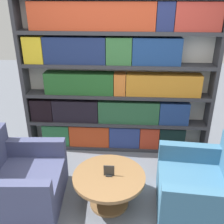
{
  "coord_description": "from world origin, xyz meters",
  "views": [
    {
      "loc": [
        0.14,
        -2.16,
        2.29
      ],
      "look_at": [
        -0.04,
        0.74,
        0.94
      ],
      "focal_mm": 42.0,
      "sensor_mm": 36.0,
      "label": 1
    }
  ],
  "objects": [
    {
      "name": "coffee_table",
      "position": [
        -0.04,
        0.19,
        0.29
      ],
      "size": [
        0.82,
        0.82,
        0.41
      ],
      "color": "brown",
      "rests_on": "ground_plane"
    },
    {
      "name": "table_sign",
      "position": [
        -0.04,
        0.19,
        0.47
      ],
      "size": [
        0.12,
        0.06,
        0.13
      ],
      "color": "black",
      "rests_on": "coffee_table"
    },
    {
      "name": "bookshelf",
      "position": [
        -0.03,
        1.45,
        1.12
      ],
      "size": [
        2.75,
        0.3,
        2.23
      ],
      "color": "silver",
      "rests_on": "ground_plane"
    },
    {
      "name": "armchair_right",
      "position": [
        1.0,
        0.17,
        0.28
      ],
      "size": [
        0.93,
        0.99,
        0.82
      ],
      "rotation": [
        0.0,
        0.0,
        -1.65
      ],
      "color": "#386684",
      "rests_on": "ground_plane"
    },
    {
      "name": "ground_plane",
      "position": [
        0.0,
        0.0,
        0.0
      ],
      "size": [
        14.0,
        14.0,
        0.0
      ],
      "primitive_type": "plane",
      "color": "slate"
    },
    {
      "name": "armchair_left",
      "position": [
        -1.07,
        0.17,
        0.28
      ],
      "size": [
        0.91,
        0.97,
        0.82
      ],
      "rotation": [
        0.0,
        0.0,
        1.63
      ],
      "color": "#42476B",
      "rests_on": "ground_plane"
    }
  ]
}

